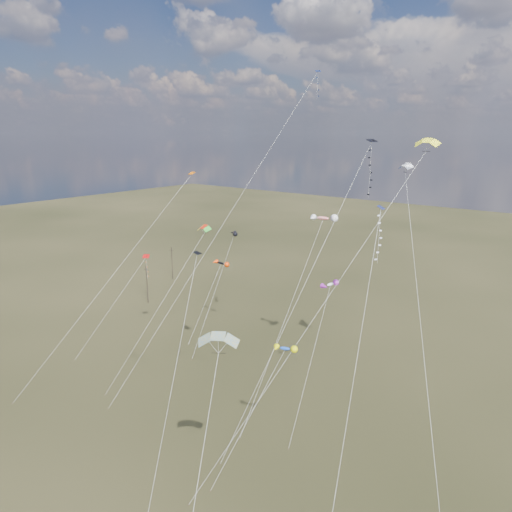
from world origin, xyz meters
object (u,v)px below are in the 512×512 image
Objects in this scene: novelty_black_orange at (221,263)px; parafoil_yellow at (426,142)px; utility_pole_near at (147,284)px; utility_pole_far at (172,263)px; diamond_black_high at (361,185)px.

parafoil_yellow is at bearing -9.23° from novelty_black_orange.
novelty_black_orange is (21.65, -0.98, 8.56)m from utility_pole_near.
parafoil_yellow reaches higher than utility_pole_far.
diamond_black_high reaches higher than utility_pole_near.
diamond_black_high is (51.41, -10.76, 24.75)m from utility_pole_near.
parafoil_yellow is 2.60× the size of novelty_black_orange.
utility_pole_far is at bearing 162.26° from parafoil_yellow.
parafoil_yellow is (56.48, -6.63, 29.24)m from utility_pole_near.
diamond_black_high is at bearing -18.21° from novelty_black_orange.
utility_pole_near is 23.31m from novelty_black_orange.
utility_pole_far is 73.75m from parafoil_yellow.
utility_pole_far is 0.24× the size of diamond_black_high.
utility_pole_near is at bearing 168.17° from diamond_black_high.
utility_pole_far is 68.96m from diamond_black_high.
utility_pole_far is 0.23× the size of parafoil_yellow.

